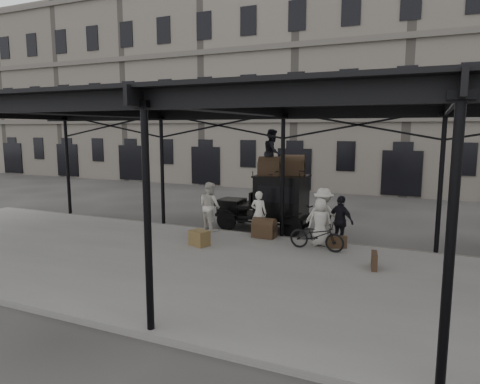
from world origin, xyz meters
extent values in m
plane|color=#383533|center=(0.00, 0.00, 0.00)|extent=(120.00, 120.00, 0.00)
cube|color=slate|center=(0.00, -2.00, 0.07)|extent=(28.00, 8.00, 0.15)
cylinder|color=black|center=(-10.00, 2.00, 2.15)|extent=(0.14, 0.14, 4.30)
cylinder|color=black|center=(0.00, 2.00, 2.15)|extent=(0.14, 0.14, 4.30)
cylinder|color=black|center=(0.00, -5.80, 2.15)|extent=(0.14, 0.14, 4.30)
cube|color=black|center=(0.00, 2.00, 4.48)|extent=(22.00, 0.10, 0.45)
cube|color=black|center=(0.00, -5.80, 4.48)|extent=(22.00, 0.10, 0.45)
cube|color=black|center=(0.00, -1.70, 4.65)|extent=(22.50, 9.00, 0.08)
cube|color=silver|center=(0.00, -1.70, 4.72)|extent=(18.00, 7.00, 0.04)
cube|color=slate|center=(0.00, 18.00, 7.00)|extent=(64.00, 8.00, 14.00)
cylinder|color=black|center=(-2.44, 2.53, 0.40)|extent=(0.80, 0.10, 0.80)
cylinder|color=black|center=(-2.44, 3.97, 0.40)|extent=(0.80, 0.10, 0.80)
cylinder|color=black|center=(0.16, 2.53, 0.40)|extent=(0.80, 0.10, 0.80)
cylinder|color=black|center=(0.16, 3.97, 0.40)|extent=(0.80, 0.10, 0.80)
cube|color=black|center=(-1.19, 3.25, 0.55)|extent=(3.60, 1.25, 0.12)
cube|color=black|center=(-2.54, 3.25, 0.85)|extent=(0.90, 1.00, 0.55)
cube|color=black|center=(-3.01, 3.25, 0.85)|extent=(0.06, 0.70, 0.55)
cube|color=black|center=(-1.74, 3.25, 0.95)|extent=(0.70, 1.30, 0.10)
cube|color=black|center=(-0.44, 3.25, 1.35)|extent=(1.80, 1.45, 1.55)
cube|color=black|center=(-0.44, 2.52, 1.55)|extent=(1.40, 0.02, 0.60)
cube|color=black|center=(-0.44, 3.25, 2.15)|extent=(1.90, 1.55, 0.06)
imported|color=silver|center=(-0.80, 1.80, 0.95)|extent=(0.59, 0.39, 1.60)
imported|color=silver|center=(-2.77, 1.80, 1.06)|extent=(1.10, 1.02, 1.82)
imported|color=beige|center=(1.53, 1.33, 0.93)|extent=(0.89, 0.74, 1.56)
imported|color=black|center=(2.15, 1.54, 0.98)|extent=(1.05, 0.82, 1.66)
imported|color=beige|center=(1.51, 1.80, 1.07)|extent=(1.21, 0.72, 1.83)
imported|color=black|center=(1.56, 0.78, 0.61)|extent=(1.81, 0.75, 0.93)
imported|color=black|center=(-0.79, 3.15, 3.05)|extent=(0.78, 0.94, 1.74)
cube|color=olive|center=(-2.06, -0.29, 0.40)|extent=(0.71, 0.62, 0.50)
cube|color=#402B1D|center=(3.45, -0.39, 0.38)|extent=(0.24, 0.62, 0.45)
cube|color=#402B1D|center=(2.12, 1.22, 0.35)|extent=(0.61, 0.39, 0.40)
camera|label=1|loc=(4.69, -12.12, 3.92)|focal=32.00mm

